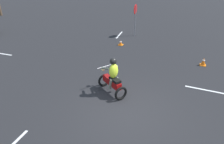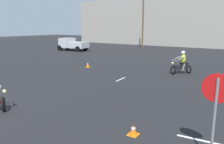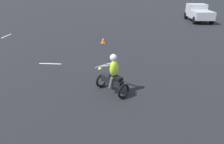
{
  "view_description": "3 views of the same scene",
  "coord_description": "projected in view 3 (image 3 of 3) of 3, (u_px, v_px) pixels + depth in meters",
  "views": [
    {
      "loc": [
        -6.33,
        -1.95,
        5.16
      ],
      "look_at": [
        1.06,
        1.05,
        1.0
      ],
      "focal_mm": 35.0,
      "sensor_mm": 36.0,
      "label": 1
    },
    {
      "loc": [
        9.6,
        -2.91,
        3.35
      ],
      "look_at": [
        3.17,
        6.82,
        0.9
      ],
      "focal_mm": 35.0,
      "sensor_mm": 36.0,
      "label": 2
    },
    {
      "loc": [
        13.09,
        13.67,
        4.28
      ],
      "look_at": [
        5.29,
        12.59,
        0.9
      ],
      "focal_mm": 35.0,
      "sensor_mm": 36.0,
      "label": 3
    }
  ],
  "objects": [
    {
      "name": "motorcycle_rider_background",
      "position": [
        113.0,
        76.0,
        8.62
      ],
      "size": [
        1.35,
        1.46,
        1.66
      ],
      "rotation": [
        0.0,
        0.0,
        2.46
      ],
      "color": "black",
      "rests_on": "ground"
    },
    {
      "name": "lane_stripe_n",
      "position": [
        50.0,
        64.0,
        11.91
      ],
      "size": [
        0.17,
        1.22,
        0.01
      ],
      "primitive_type": "cube",
      "rotation": [
        0.0,
        0.0,
        3.2
      ],
      "color": "silver",
      "rests_on": "ground"
    },
    {
      "name": "traffic_cone_mid_center",
      "position": [
        103.0,
        40.0,
        15.67
      ],
      "size": [
        0.32,
        0.32,
        0.4
      ],
      "color": "orange",
      "rests_on": "ground"
    },
    {
      "name": "pickup_truck",
      "position": [
        199.0,
        13.0,
        23.33
      ],
      "size": [
        4.32,
        2.37,
        1.73
      ],
      "rotation": [
        0.0,
        0.0,
        1.68
      ],
      "color": "black",
      "rests_on": "ground"
    },
    {
      "name": "lane_stripe_w",
      "position": [
        6.0,
        36.0,
        17.64
      ],
      "size": [
        1.41,
        0.14,
        0.01
      ],
      "primitive_type": "cube",
      "rotation": [
        0.0,
        0.0,
        4.74
      ],
      "color": "silver",
      "rests_on": "ground"
    }
  ]
}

